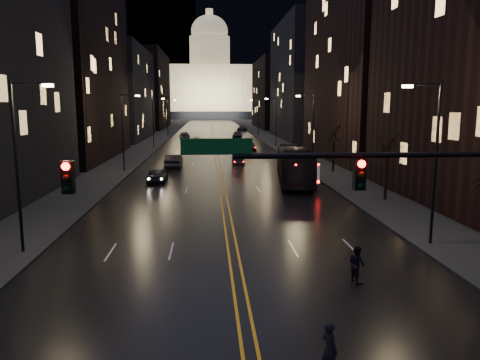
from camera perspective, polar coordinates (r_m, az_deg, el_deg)
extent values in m
plane|color=black|center=(16.31, 1.04, -19.26)|extent=(900.00, 900.00, 0.00)
cube|color=black|center=(144.50, -3.39, 6.15)|extent=(20.00, 320.00, 0.02)
cube|color=black|center=(145.05, -8.96, 6.09)|extent=(8.00, 320.00, 0.16)
cube|color=black|center=(145.29, 2.17, 6.20)|extent=(8.00, 320.00, 0.16)
cube|color=orange|center=(144.50, -3.39, 6.16)|extent=(0.62, 320.00, 0.01)
cube|color=black|center=(71.35, -20.53, 13.68)|extent=(12.00, 30.00, 28.00)
cube|color=black|center=(108.12, -14.63, 10.13)|extent=(12.00, 34.00, 20.00)
cube|color=black|center=(155.60, -11.36, 10.63)|extent=(12.00, 40.00, 24.00)
cube|color=black|center=(68.94, 15.83, 18.28)|extent=(12.00, 30.00, 38.00)
cube|color=black|center=(108.71, 8.12, 11.91)|extent=(12.00, 34.00, 26.00)
cube|color=black|center=(155.91, 4.41, 10.41)|extent=(12.00, 40.00, 22.00)
cube|color=black|center=(400.54, 2.18, 17.46)|extent=(520.00, 60.00, 130.00)
cube|color=black|center=(264.35, -3.64, 7.98)|extent=(90.00, 50.00, 4.00)
cube|color=#FCDC92|center=(264.41, -3.67, 11.01)|extent=(80.00, 36.00, 24.00)
cylinder|color=beige|center=(265.79, -3.71, 15.33)|extent=(22.00, 22.00, 16.00)
ellipsoid|color=beige|center=(267.18, -3.74, 17.67)|extent=(20.00, 20.00, 17.00)
cylinder|color=#FCDC92|center=(268.56, -3.76, 19.47)|extent=(4.00, 4.00, 6.00)
cylinder|color=black|center=(15.87, 21.33, 2.88)|extent=(12.00, 0.18, 0.18)
cube|color=black|center=(15.06, -20.23, 0.32)|extent=(0.35, 0.30, 1.00)
cube|color=black|center=(15.21, 14.36, 0.69)|extent=(0.35, 0.30, 1.00)
sphere|color=#FF0705|center=(14.84, -20.50, 1.55)|extent=(0.24, 0.24, 0.24)
sphere|color=#FF0705|center=(14.99, 14.62, 1.91)|extent=(0.24, 0.24, 0.24)
cube|color=#053F14|center=(14.34, -2.88, 4.09)|extent=(2.20, 0.06, 0.50)
cylinder|color=black|center=(27.39, 22.73, 1.64)|extent=(0.16, 0.16, 9.00)
cylinder|color=black|center=(26.82, 21.56, 10.78)|extent=(1.80, 0.10, 0.10)
cube|color=#F0CD90|center=(26.45, 19.75, 10.70)|extent=(0.50, 0.25, 0.15)
cylinder|color=black|center=(26.37, -25.55, 1.18)|extent=(0.16, 0.16, 9.00)
cylinder|color=black|center=(25.87, -24.34, 10.69)|extent=(1.80, 0.10, 0.10)
cube|color=#F0CD90|center=(25.57, -22.40, 10.61)|extent=(0.50, 0.25, 0.15)
cylinder|color=black|center=(55.74, 8.87, 5.76)|extent=(0.16, 0.16, 9.00)
cylinder|color=black|center=(55.46, 8.06, 10.21)|extent=(1.80, 0.10, 0.10)
cube|color=#F0CD90|center=(55.28, 7.13, 10.13)|extent=(0.50, 0.25, 0.15)
cylinder|color=black|center=(55.25, -14.10, 5.56)|extent=(0.16, 0.16, 9.00)
cylinder|color=black|center=(55.01, -13.34, 10.06)|extent=(1.80, 0.10, 0.10)
cube|color=#F0CD90|center=(54.87, -12.40, 9.99)|extent=(0.50, 0.25, 0.15)
cylinder|color=black|center=(85.23, 4.43, 7.01)|extent=(0.16, 0.16, 9.00)
cylinder|color=black|center=(85.05, 3.85, 9.91)|extent=(1.80, 0.10, 0.10)
cube|color=#F0CD90|center=(84.93, 3.24, 9.85)|extent=(0.50, 0.25, 0.15)
cylinder|color=black|center=(84.91, -10.54, 6.88)|extent=(0.16, 0.16, 9.00)
cylinder|color=black|center=(84.75, -10.02, 9.80)|extent=(1.80, 0.10, 0.10)
cube|color=#F0CD90|center=(84.66, -9.40, 9.75)|extent=(0.50, 0.25, 0.15)
cylinder|color=black|center=(114.98, 2.26, 7.61)|extent=(0.16, 0.16, 9.00)
cylinder|color=black|center=(114.85, 1.83, 9.75)|extent=(1.80, 0.10, 0.10)
cube|color=#F0CD90|center=(114.76, 1.37, 9.71)|extent=(0.50, 0.25, 0.15)
cylinder|color=black|center=(114.74, -8.82, 7.50)|extent=(0.16, 0.16, 9.00)
cylinder|color=black|center=(114.63, -8.42, 9.66)|extent=(1.80, 0.10, 0.10)
cube|color=#F0CD90|center=(114.56, -7.97, 9.62)|extent=(0.50, 0.25, 0.15)
cylinder|color=black|center=(39.44, 17.35, 0.02)|extent=(0.24, 0.24, 3.50)
cylinder|color=black|center=(54.52, 11.31, 2.71)|extent=(0.24, 0.24, 3.50)
imported|color=black|center=(46.72, 6.66, 1.81)|extent=(4.43, 13.06, 3.57)
imported|color=black|center=(47.55, -10.05, 0.62)|extent=(1.84, 4.51, 1.53)
imported|color=black|center=(58.02, -8.06, 2.30)|extent=(1.93, 5.22, 1.71)
imported|color=black|center=(92.43, -5.37, 4.82)|extent=(2.92, 5.31, 1.41)
imported|color=black|center=(107.25, -6.77, 5.44)|extent=(2.21, 5.39, 1.56)
imported|color=black|center=(59.76, -0.25, 2.42)|extent=(1.44, 4.10, 1.35)
imported|color=black|center=(78.55, 1.32, 4.12)|extent=(2.07, 4.59, 1.53)
imported|color=black|center=(107.52, -0.33, 5.51)|extent=(2.72, 5.53, 1.55)
imported|color=black|center=(136.00, 0.25, 6.29)|extent=(3.20, 5.79, 1.53)
imported|color=black|center=(14.53, 10.86, -19.60)|extent=(0.60, 0.70, 1.63)
imported|color=black|center=(21.49, 14.06, -9.91)|extent=(0.67, 0.91, 1.67)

